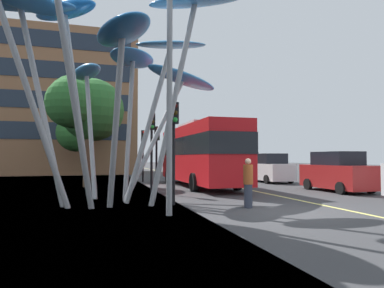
{
  "coord_description": "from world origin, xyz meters",
  "views": [
    {
      "loc": [
        -6.01,
        -10.01,
        1.76
      ],
      "look_at": [
        -0.86,
        8.13,
        2.5
      ],
      "focal_mm": 32.35,
      "sensor_mm": 36.0,
      "label": 1
    }
  ],
  "objects_px": {
    "traffic_light_island_mid": "(157,143)",
    "pedestrian": "(248,183)",
    "red_bus": "(199,152)",
    "traffic_light_kerb_far": "(152,136)",
    "leaf_sculpture": "(100,40)",
    "car_side_street": "(244,166)",
    "car_parked_far": "(269,169)",
    "street_lamp": "(183,58)",
    "car_parked_mid": "(337,173)",
    "car_far_side": "(219,165)",
    "traffic_light_opposite": "(143,145)",
    "traffic_light_kerb_near": "(174,131)"
  },
  "relations": [
    {
      "from": "car_parked_mid",
      "to": "car_parked_far",
      "type": "bearing_deg",
      "value": 91.08
    },
    {
      "from": "traffic_light_kerb_near",
      "to": "car_side_street",
      "type": "bearing_deg",
      "value": 57.51
    },
    {
      "from": "leaf_sculpture",
      "to": "traffic_light_opposite",
      "type": "relative_size",
      "value": 3.11
    },
    {
      "from": "car_parked_far",
      "to": "traffic_light_kerb_near",
      "type": "bearing_deg",
      "value": -133.32
    },
    {
      "from": "leaf_sculpture",
      "to": "traffic_light_island_mid",
      "type": "xyz_separation_m",
      "value": [
        3.32,
        6.47,
        -3.62
      ]
    },
    {
      "from": "car_side_street",
      "to": "car_far_side",
      "type": "height_order",
      "value": "car_side_street"
    },
    {
      "from": "traffic_light_opposite",
      "to": "car_side_street",
      "type": "bearing_deg",
      "value": 19.8
    },
    {
      "from": "car_parked_mid",
      "to": "car_side_street",
      "type": "distance_m",
      "value": 12.7
    },
    {
      "from": "traffic_light_opposite",
      "to": "pedestrian",
      "type": "height_order",
      "value": "traffic_light_opposite"
    },
    {
      "from": "car_far_side",
      "to": "car_parked_far",
      "type": "bearing_deg",
      "value": -92.13
    },
    {
      "from": "traffic_light_opposite",
      "to": "car_side_street",
      "type": "distance_m",
      "value": 10.05
    },
    {
      "from": "traffic_light_island_mid",
      "to": "pedestrian",
      "type": "bearing_deg",
      "value": -78.6
    },
    {
      "from": "red_bus",
      "to": "traffic_light_kerb_near",
      "type": "xyz_separation_m",
      "value": [
        -3.34,
        -7.69,
        0.64
      ]
    },
    {
      "from": "red_bus",
      "to": "car_side_street",
      "type": "xyz_separation_m",
      "value": [
        6.49,
        7.74,
        -1.07
      ]
    },
    {
      "from": "traffic_light_kerb_far",
      "to": "car_parked_mid",
      "type": "relative_size",
      "value": 0.93
    },
    {
      "from": "car_far_side",
      "to": "street_lamp",
      "type": "xyz_separation_m",
      "value": [
        -9.86,
        -23.31,
        3.89
      ]
    },
    {
      "from": "car_parked_mid",
      "to": "street_lamp",
      "type": "height_order",
      "value": "street_lamp"
    },
    {
      "from": "traffic_light_kerb_near",
      "to": "traffic_light_opposite",
      "type": "relative_size",
      "value": 1.03
    },
    {
      "from": "red_bus",
      "to": "street_lamp",
      "type": "bearing_deg",
      "value": -109.85
    },
    {
      "from": "car_parked_mid",
      "to": "car_far_side",
      "type": "height_order",
      "value": "car_parked_mid"
    },
    {
      "from": "traffic_light_island_mid",
      "to": "street_lamp",
      "type": "height_order",
      "value": "street_lamp"
    },
    {
      "from": "street_lamp",
      "to": "pedestrian",
      "type": "relative_size",
      "value": 4.38
    },
    {
      "from": "red_bus",
      "to": "car_side_street",
      "type": "height_order",
      "value": "red_bus"
    },
    {
      "from": "traffic_light_kerb_near",
      "to": "car_parked_far",
      "type": "relative_size",
      "value": 0.9
    },
    {
      "from": "red_bus",
      "to": "leaf_sculpture",
      "type": "relative_size",
      "value": 0.95
    },
    {
      "from": "traffic_light_kerb_far",
      "to": "car_side_street",
      "type": "xyz_separation_m",
      "value": [
        9.94,
        10.95,
        -1.8
      ]
    },
    {
      "from": "traffic_light_kerb_far",
      "to": "car_side_street",
      "type": "bearing_deg",
      "value": 47.76
    },
    {
      "from": "car_parked_mid",
      "to": "red_bus",
      "type": "bearing_deg",
      "value": 140.49
    },
    {
      "from": "leaf_sculpture",
      "to": "car_parked_mid",
      "type": "distance_m",
      "value": 13.27
    },
    {
      "from": "traffic_light_opposite",
      "to": "car_side_street",
      "type": "xyz_separation_m",
      "value": [
        9.33,
        3.36,
        -1.63
      ]
    },
    {
      "from": "traffic_light_island_mid",
      "to": "car_parked_mid",
      "type": "distance_m",
      "value": 9.94
    },
    {
      "from": "car_parked_far",
      "to": "pedestrian",
      "type": "relative_size",
      "value": 2.44
    },
    {
      "from": "red_bus",
      "to": "leaf_sculpture",
      "type": "height_order",
      "value": "leaf_sculpture"
    },
    {
      "from": "leaf_sculpture",
      "to": "traffic_light_opposite",
      "type": "xyz_separation_m",
      "value": [
        3.19,
        11.32,
        -3.52
      ]
    },
    {
      "from": "traffic_light_kerb_near",
      "to": "traffic_light_island_mid",
      "type": "distance_m",
      "value": 7.26
    },
    {
      "from": "traffic_light_kerb_near",
      "to": "traffic_light_island_mid",
      "type": "bearing_deg",
      "value": 85.08
    },
    {
      "from": "traffic_light_kerb_near",
      "to": "car_side_street",
      "type": "xyz_separation_m",
      "value": [
        9.83,
        15.44,
        -1.71
      ]
    },
    {
      "from": "traffic_light_island_mid",
      "to": "traffic_light_opposite",
      "type": "relative_size",
      "value": 0.96
    },
    {
      "from": "car_parked_far",
      "to": "street_lamp",
      "type": "bearing_deg",
      "value": -128.26
    },
    {
      "from": "car_parked_far",
      "to": "traffic_light_island_mid",
      "type": "bearing_deg",
      "value": -163.54
    },
    {
      "from": "car_parked_far",
      "to": "street_lamp",
      "type": "relative_size",
      "value": 0.56
    },
    {
      "from": "leaf_sculpture",
      "to": "street_lamp",
      "type": "relative_size",
      "value": 1.52
    },
    {
      "from": "traffic_light_kerb_far",
      "to": "car_parked_far",
      "type": "xyz_separation_m",
      "value": [
        9.32,
        5.28,
        -1.88
      ]
    },
    {
      "from": "traffic_light_island_mid",
      "to": "car_parked_mid",
      "type": "height_order",
      "value": "traffic_light_island_mid"
    },
    {
      "from": "car_side_street",
      "to": "street_lamp",
      "type": "xyz_separation_m",
      "value": [
        -10.06,
        -17.64,
        3.81
      ]
    },
    {
      "from": "traffic_light_kerb_near",
      "to": "car_side_street",
      "type": "height_order",
      "value": "traffic_light_kerb_near"
    },
    {
      "from": "red_bus",
      "to": "traffic_light_kerb_far",
      "type": "distance_m",
      "value": 4.76
    },
    {
      "from": "red_bus",
      "to": "car_parked_far",
      "type": "xyz_separation_m",
      "value": [
        5.87,
        2.07,
        -1.15
      ]
    },
    {
      "from": "traffic_light_island_mid",
      "to": "traffic_light_kerb_near",
      "type": "bearing_deg",
      "value": -94.92
    },
    {
      "from": "leaf_sculpture",
      "to": "car_side_street",
      "type": "height_order",
      "value": "leaf_sculpture"
    }
  ]
}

